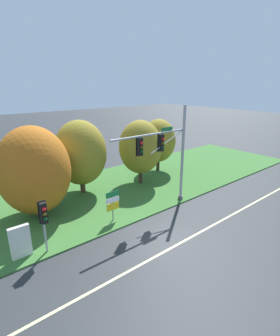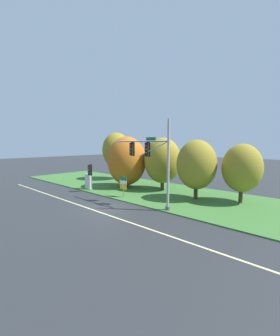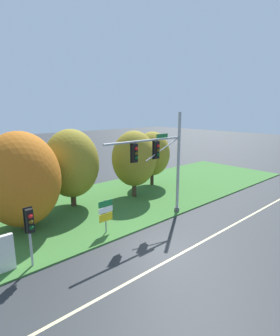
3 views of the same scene
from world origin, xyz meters
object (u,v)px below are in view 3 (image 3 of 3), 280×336
at_px(traffic_signal_mast, 162,158).
at_px(route_sign_post, 106,212).
at_px(tree_behind_signpost, 71,164).
at_px(tree_mid_verge, 134,159).
at_px(info_kiosk, 2,254).
at_px(tree_left_of_mast, 21,180).
at_px(pedestrian_signal_near_kerb, 30,224).
at_px(tree_tall_centre, 152,154).

bearing_deg(traffic_signal_mast, route_sign_post, 172.00).
relative_size(tree_behind_signpost, tree_mid_verge, 1.05).
bearing_deg(tree_behind_signpost, info_kiosk, -138.92).
bearing_deg(tree_left_of_mast, tree_mid_verge, 1.81).
relative_size(pedestrian_signal_near_kerb, tree_mid_verge, 0.53).
relative_size(tree_tall_centre, info_kiosk, 2.99).
height_order(route_sign_post, info_kiosk, route_sign_post).
xyz_separation_m(pedestrian_signal_near_kerb, route_sign_post, (4.99, 0.76, -0.94)).
bearing_deg(route_sign_post, tree_tall_centre, 31.25).
bearing_deg(info_kiosk, route_sign_post, 1.71).
relative_size(tree_behind_signpost, tree_tall_centre, 1.13).
relative_size(tree_left_of_mast, tree_mid_verge, 1.08).
relative_size(pedestrian_signal_near_kerb, info_kiosk, 1.69).
bearing_deg(tree_mid_verge, route_sign_post, -144.24).
relative_size(pedestrian_signal_near_kerb, tree_behind_signpost, 0.50).
bearing_deg(tree_mid_verge, tree_tall_centre, 23.14).
relative_size(pedestrian_signal_near_kerb, tree_left_of_mast, 0.49).
bearing_deg(tree_left_of_mast, tree_tall_centre, 8.14).
distance_m(pedestrian_signal_near_kerb, tree_mid_verge, 12.37).
bearing_deg(traffic_signal_mast, pedestrian_signal_near_kerb, -179.28).
distance_m(tree_left_of_mast, tree_mid_verge, 9.93).
distance_m(pedestrian_signal_near_kerb, tree_tall_centre, 16.57).
height_order(tree_behind_signpost, tree_mid_verge, tree_behind_signpost).
bearing_deg(tree_left_of_mast, route_sign_post, -47.66).
bearing_deg(pedestrian_signal_near_kerb, tree_left_of_mast, 75.79).
height_order(traffic_signal_mast, tree_left_of_mast, traffic_signal_mast).
distance_m(traffic_signal_mast, pedestrian_signal_near_kerb, 9.76).
height_order(tree_mid_verge, tree_tall_centre, tree_mid_verge).
height_order(pedestrian_signal_near_kerb, tree_behind_signpost, tree_behind_signpost).
xyz_separation_m(traffic_signal_mast, tree_behind_signpost, (-3.79, 6.54, -0.89)).
bearing_deg(tree_behind_signpost, route_sign_post, -97.11).
height_order(route_sign_post, tree_tall_centre, tree_tall_centre).
bearing_deg(tree_left_of_mast, tree_behind_signpost, 21.54).
distance_m(route_sign_post, tree_tall_centre, 11.93).
height_order(tree_behind_signpost, tree_tall_centre, tree_behind_signpost).
distance_m(tree_mid_verge, info_kiosk, 13.49).
bearing_deg(tree_behind_signpost, tree_mid_verge, -15.07).
distance_m(route_sign_post, tree_mid_verge, 7.89).
relative_size(tree_behind_signpost, info_kiosk, 3.38).
height_order(pedestrian_signal_near_kerb, tree_mid_verge, tree_mid_verge).
xyz_separation_m(tree_left_of_mast, tree_tall_centre, (13.82, 1.98, -0.07)).
relative_size(route_sign_post, tree_behind_signpost, 0.35).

